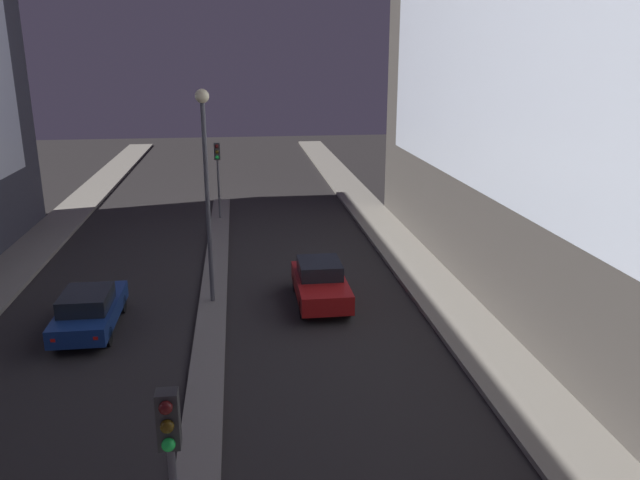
# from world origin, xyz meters

# --- Properties ---
(median_strip) EXTENTS (1.01, 32.53, 0.15)m
(median_strip) POSITION_xyz_m (0.00, 17.26, 0.07)
(median_strip) COLOR #66605B
(median_strip) RESTS_ON ground
(traffic_light_near) EXTENTS (0.32, 0.42, 4.17)m
(traffic_light_near) POSITION_xyz_m (0.00, 2.66, 3.22)
(traffic_light_near) COLOR #4C4C51
(traffic_light_near) RESTS_ON median_strip
(traffic_light_mid) EXTENTS (0.32, 0.42, 4.17)m
(traffic_light_mid) POSITION_xyz_m (0.00, 28.84, 3.22)
(traffic_light_mid) COLOR #4C4C51
(traffic_light_mid) RESTS_ON median_strip
(street_lamp) EXTENTS (0.48, 0.48, 7.66)m
(street_lamp) POSITION_xyz_m (0.00, 16.48, 5.21)
(street_lamp) COLOR #4C4C51
(street_lamp) RESTS_ON median_strip
(car_left_lane) EXTENTS (1.78, 4.36, 1.46)m
(car_left_lane) POSITION_xyz_m (-3.99, 14.71, 0.74)
(car_left_lane) COLOR navy
(car_left_lane) RESTS_ON ground
(car_right_lane) EXTENTS (1.82, 4.15, 1.54)m
(car_right_lane) POSITION_xyz_m (3.99, 16.14, 0.78)
(car_right_lane) COLOR maroon
(car_right_lane) RESTS_ON ground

